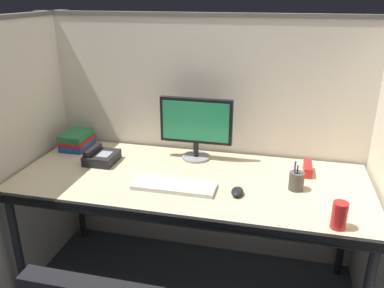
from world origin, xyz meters
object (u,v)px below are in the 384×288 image
(desk, at_px, (189,187))
(book_stack, at_px, (77,140))
(monitor_center, at_px, (196,125))
(desk_phone, at_px, (101,157))
(keyboard_main, at_px, (174,186))
(computer_mouse, at_px, (237,192))
(red_stapler, at_px, (308,169))
(soda_can, at_px, (339,215))
(pen_cup, at_px, (296,181))

(desk, distance_m, book_stack, 0.86)
(monitor_center, height_order, desk_phone, monitor_center)
(desk, distance_m, keyboard_main, 0.14)
(keyboard_main, bearing_deg, computer_mouse, 0.40)
(monitor_center, height_order, red_stapler, monitor_center)
(desk_phone, distance_m, red_stapler, 1.19)
(desk, bearing_deg, keyboard_main, -114.67)
(keyboard_main, height_order, soda_can, soda_can)
(computer_mouse, height_order, pen_cup, pen_cup)
(pen_cup, relative_size, soda_can, 1.33)
(desk, bearing_deg, soda_can, -22.69)
(desk, bearing_deg, monitor_center, 95.66)
(keyboard_main, height_order, book_stack, book_stack)
(computer_mouse, xyz_separation_m, red_stapler, (0.35, 0.34, 0.01))
(monitor_center, xyz_separation_m, keyboard_main, (-0.02, -0.40, -0.20))
(monitor_center, xyz_separation_m, desk_phone, (-0.54, -0.18, -0.18))
(computer_mouse, distance_m, soda_can, 0.50)
(computer_mouse, distance_m, pen_cup, 0.31)
(pen_cup, xyz_separation_m, soda_can, (0.17, -0.32, 0.01))
(desk, relative_size, book_stack, 8.79)
(keyboard_main, xyz_separation_m, soda_can, (0.78, -0.19, 0.05))
(pen_cup, bearing_deg, desk_phone, 175.49)
(red_stapler, xyz_separation_m, book_stack, (-1.43, 0.05, 0.02))
(desk, relative_size, keyboard_main, 4.42)
(red_stapler, bearing_deg, pen_cup, -107.21)
(monitor_center, relative_size, soda_can, 3.52)
(pen_cup, bearing_deg, keyboard_main, -168.24)
(soda_can, height_order, red_stapler, soda_can)
(computer_mouse, distance_m, red_stapler, 0.48)
(soda_can, height_order, book_stack, soda_can)
(desk, xyz_separation_m, red_stapler, (0.62, 0.22, 0.08))
(monitor_center, height_order, book_stack, monitor_center)
(desk, height_order, computer_mouse, computer_mouse)
(keyboard_main, xyz_separation_m, red_stapler, (0.68, 0.34, 0.02))
(soda_can, bearing_deg, book_stack, 159.42)
(keyboard_main, relative_size, computer_mouse, 4.48)
(keyboard_main, xyz_separation_m, pen_cup, (0.61, 0.13, 0.04))
(monitor_center, relative_size, computer_mouse, 4.48)
(monitor_center, relative_size, book_stack, 1.99)
(desk_phone, height_order, red_stapler, desk_phone)
(keyboard_main, relative_size, book_stack, 1.99)
(keyboard_main, bearing_deg, monitor_center, 86.44)
(desk_phone, distance_m, book_stack, 0.30)
(desk_phone, bearing_deg, soda_can, -17.39)
(red_stapler, bearing_deg, keyboard_main, -153.45)
(computer_mouse, bearing_deg, desk, 157.53)
(red_stapler, relative_size, book_stack, 0.69)
(monitor_center, bearing_deg, book_stack, -179.31)
(desk_phone, height_order, soda_can, soda_can)
(soda_can, bearing_deg, desk_phone, 162.61)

